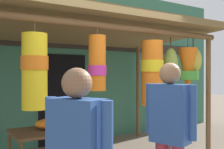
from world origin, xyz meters
name	(u,v)px	position (x,y,z in m)	size (l,w,h in m)	color
shop_facade	(48,63)	(0.00, 2.52, 1.82)	(10.14, 0.29, 3.64)	#387056
market_stall_canopy	(105,42)	(0.44, 0.80, 2.14)	(4.22, 2.63, 2.52)	brown
display_table	(58,133)	(-0.45, 0.75, 0.65)	(1.41, 0.79, 0.71)	brown
flower_heap_on_table	(54,123)	(-0.50, 0.79, 0.80)	(0.58, 0.40, 0.17)	orange
folding_chair	(173,129)	(1.74, 0.45, 0.50)	(0.41, 0.41, 0.84)	#2347A8
vendor_in_orange	(170,127)	(0.08, -1.15, 1.01)	(0.33, 0.57, 1.70)	#B23347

